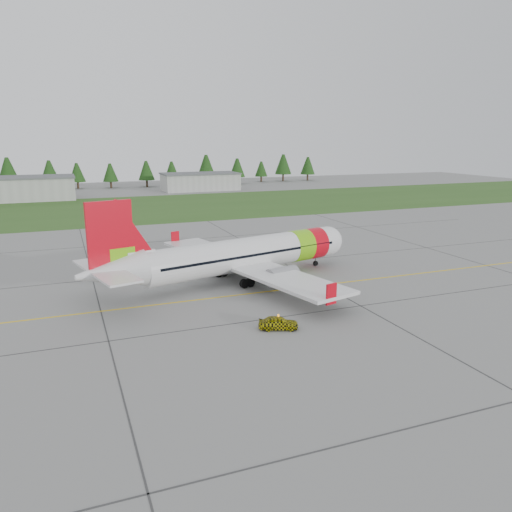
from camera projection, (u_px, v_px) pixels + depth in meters
name	position (u px, v px, depth m)	size (l,w,h in m)	color
ground	(271.00, 318.00, 47.60)	(320.00, 320.00, 0.00)	gray
aircraft	(241.00, 255.00, 59.65)	(35.04, 32.95, 10.79)	silver
follow_me_car	(278.00, 310.00, 44.54)	(1.44, 1.22, 3.57)	#CFC70B
grass_strip	(140.00, 208.00, 121.88)	(320.00, 50.00, 0.03)	#30561E
taxi_guideline	(243.00, 294.00, 54.85)	(120.00, 0.25, 0.02)	gold
hangar_west	(12.00, 189.00, 135.92)	(32.00, 14.00, 6.00)	#A8A8A3
hangar_east	(200.00, 182.00, 162.75)	(24.00, 12.00, 5.20)	#A8A8A3
treeline	(114.00, 173.00, 171.45)	(160.00, 8.00, 10.00)	#1C3F14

